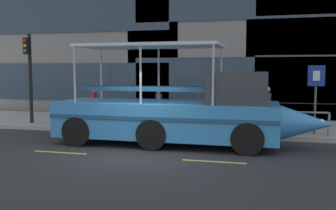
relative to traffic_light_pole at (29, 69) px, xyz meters
The scene contains 12 objects.
ground_plane 7.89m from the traffic_light_pole, 30.25° to the right, with size 120.00×120.00×0.00m, color #2B2B2D.
sidewalk 7.15m from the traffic_light_pole, 16.01° to the left, with size 32.00×4.80×0.18m, color #99968E.
curb_edge 6.93m from the traffic_light_pole, ahead, with size 32.00×0.18×0.18m, color #B2ADA3.
lane_centreline 8.23m from the traffic_light_pole, 34.57° to the right, with size 25.80×0.12×0.01m.
curb_guardrail 7.38m from the traffic_light_pole, ahead, with size 10.66×0.09×0.88m.
traffic_light_pole is the anchor object (origin of this frame).
parking_sign 12.00m from the traffic_light_pole, ahead, with size 0.60×0.12×2.55m.
duck_tour_boat 7.90m from the traffic_light_pole, 17.02° to the right, with size 9.38×2.50×3.44m.
pedestrian_near_bow 10.40m from the traffic_light_pole, ahead, with size 0.31×0.45×1.72m.
pedestrian_mid_left 8.10m from the traffic_light_pole, ahead, with size 0.48×0.26×1.72m.
pedestrian_mid_right 5.97m from the traffic_light_pole, ahead, with size 0.34×0.35×1.59m.
pedestrian_near_stern 3.18m from the traffic_light_pole, 16.10° to the left, with size 0.43×0.28×1.61m.
Camera 1 is at (3.75, -11.11, 2.56)m, focal length 40.66 mm.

